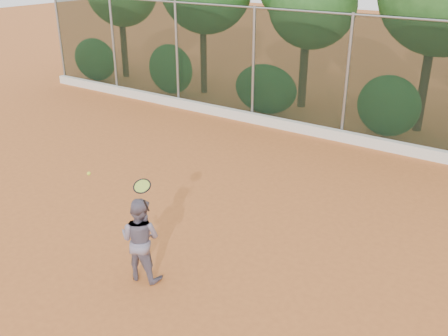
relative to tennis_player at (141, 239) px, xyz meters
The scene contains 6 objects.
ground 1.35m from the tennis_player, 80.78° to the left, with size 80.00×80.00×0.00m, color #C1662D.
concrete_curb 7.97m from the tennis_player, 88.68° to the left, with size 24.00×0.20×0.30m, color silver.
tennis_player is the anchor object (origin of this frame).
chainlink_fence 8.21m from the tennis_player, 88.71° to the left, with size 24.09×0.09×3.50m.
tennis_racket 1.12m from the tennis_player, 30.51° to the right, with size 0.34×0.32×0.56m.
tennis_ball_in_flight 1.34m from the tennis_player, 168.99° to the right, with size 0.06×0.06×0.06m.
Camera 1 is at (4.81, -6.07, 5.00)m, focal length 40.00 mm.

